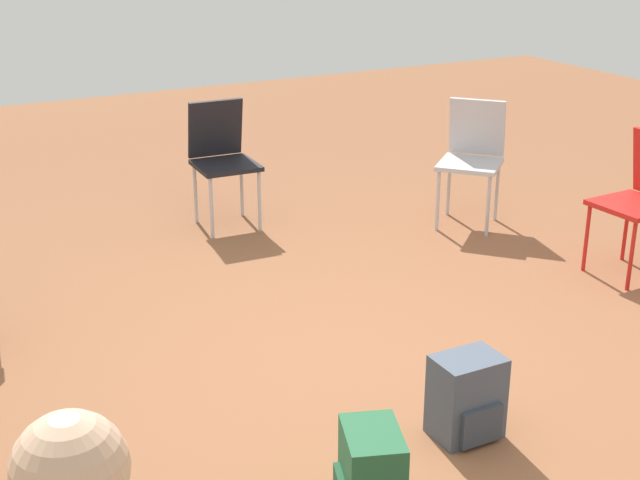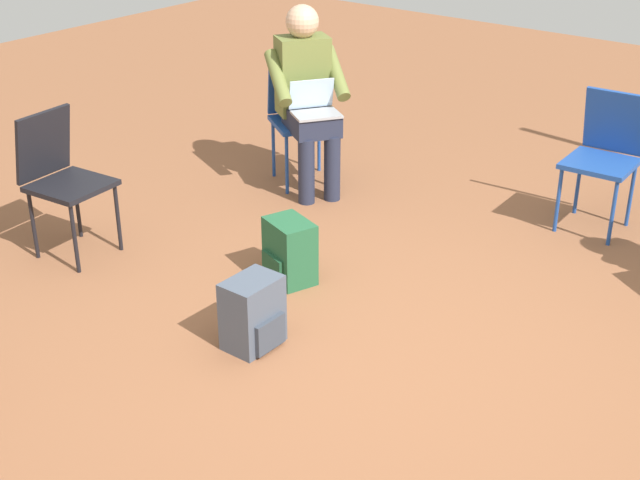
{
  "view_description": "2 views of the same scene",
  "coord_description": "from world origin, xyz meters",
  "px_view_note": "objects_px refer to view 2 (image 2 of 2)",
  "views": [
    {
      "loc": [
        -3.16,
        1.81,
        2.1
      ],
      "look_at": [
        0.39,
        -0.07,
        0.57
      ],
      "focal_mm": 50.0,
      "sensor_mm": 36.0,
      "label": 1
    },
    {
      "loc": [
        1.95,
        -2.97,
        2.39
      ],
      "look_at": [
        -0.21,
        -0.2,
        0.68
      ],
      "focal_mm": 50.0,
      "sensor_mm": 36.0,
      "label": 2
    }
  ],
  "objects_px": {
    "chair_north": "(605,151)",
    "backpack_by_empty_chair": "(290,255)",
    "chair_northwest": "(300,111)",
    "chair_west": "(61,173)",
    "person_with_laptop": "(307,90)",
    "backpack_near_laptop_user": "(253,317)"
  },
  "relations": [
    {
      "from": "chair_north",
      "to": "person_with_laptop",
      "type": "relative_size",
      "value": 0.69
    },
    {
      "from": "person_with_laptop",
      "to": "backpack_near_laptop_user",
      "type": "bearing_deg",
      "value": 65.05
    },
    {
      "from": "backpack_near_laptop_user",
      "to": "chair_north",
      "type": "bearing_deg",
      "value": 71.98
    },
    {
      "from": "chair_northwest",
      "to": "chair_west",
      "type": "xyz_separation_m",
      "value": [
        -0.36,
        -1.74,
        0.0
      ]
    },
    {
      "from": "chair_northwest",
      "to": "person_with_laptop",
      "type": "height_order",
      "value": "person_with_laptop"
    },
    {
      "from": "chair_northwest",
      "to": "chair_west",
      "type": "bearing_deg",
      "value": 22.44
    },
    {
      "from": "chair_west",
      "to": "chair_north",
      "type": "bearing_deg",
      "value": 129.36
    },
    {
      "from": "person_with_laptop",
      "to": "backpack_by_empty_chair",
      "type": "distance_m",
      "value": 1.46
    },
    {
      "from": "person_with_laptop",
      "to": "chair_west",
      "type": "bearing_deg",
      "value": 17.2
    },
    {
      "from": "chair_west",
      "to": "backpack_near_laptop_user",
      "type": "relative_size",
      "value": 2.36
    },
    {
      "from": "chair_west",
      "to": "backpack_by_empty_chair",
      "type": "xyz_separation_m",
      "value": [
        1.27,
        0.52,
        -0.34
      ]
    },
    {
      "from": "chair_west",
      "to": "backpack_by_empty_chair",
      "type": "height_order",
      "value": "chair_west"
    },
    {
      "from": "chair_west",
      "to": "person_with_laptop",
      "type": "bearing_deg",
      "value": 158.14
    },
    {
      "from": "person_with_laptop",
      "to": "backpack_by_empty_chair",
      "type": "relative_size",
      "value": 3.44
    },
    {
      "from": "chair_north",
      "to": "person_with_laptop",
      "type": "distance_m",
      "value": 1.95
    },
    {
      "from": "backpack_near_laptop_user",
      "to": "backpack_by_empty_chair",
      "type": "relative_size",
      "value": 1.0
    },
    {
      "from": "chair_west",
      "to": "backpack_near_laptop_user",
      "type": "xyz_separation_m",
      "value": [
        1.55,
        -0.1,
        -0.34
      ]
    },
    {
      "from": "backpack_near_laptop_user",
      "to": "chair_northwest",
      "type": "bearing_deg",
      "value": 122.93
    },
    {
      "from": "chair_northwest",
      "to": "backpack_near_laptop_user",
      "type": "height_order",
      "value": "chair_northwest"
    },
    {
      "from": "chair_northwest",
      "to": "chair_west",
      "type": "height_order",
      "value": "same"
    },
    {
      "from": "person_with_laptop",
      "to": "backpack_near_laptop_user",
      "type": "distance_m",
      "value": 2.11
    },
    {
      "from": "chair_north",
      "to": "backpack_by_empty_chair",
      "type": "distance_m",
      "value": 2.08
    }
  ]
}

